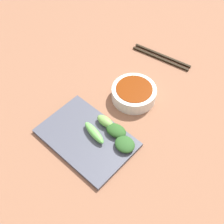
{
  "coord_description": "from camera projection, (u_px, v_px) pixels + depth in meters",
  "views": [
    {
      "loc": [
        0.38,
        0.37,
        0.77
      ],
      "look_at": [
        -0.03,
        0.0,
        0.05
      ],
      "focal_mm": 46.68,
      "sensor_mm": 36.0,
      "label": 1
    }
  ],
  "objects": [
    {
      "name": "sauce_bowl",
      "position": [
        134.0,
        93.0,
        0.96
      ],
      "size": [
        0.15,
        0.15,
        0.05
      ],
      "color": "silver",
      "rests_on": "tabletop"
    },
    {
      "name": "tabletop",
      "position": [
        105.0,
        125.0,
        0.92
      ],
      "size": [
        2.1,
        2.1,
        0.02
      ],
      "primitive_type": "cube",
      "color": "brown",
      "rests_on": "ground"
    },
    {
      "name": "broccoli_leafy_1",
      "position": [
        116.0,
        131.0,
        0.87
      ],
      "size": [
        0.05,
        0.07,
        0.02
      ],
      "primitive_type": "ellipsoid",
      "rotation": [
        0.0,
        0.0,
        0.15
      ],
      "color": "#27521F",
      "rests_on": "serving_plate"
    },
    {
      "name": "broccoli_stalk_3",
      "position": [
        94.0,
        133.0,
        0.86
      ],
      "size": [
        0.04,
        0.09,
        0.02
      ],
      "primitive_type": "ellipsoid",
      "rotation": [
        0.0,
        0.0,
        -0.2
      ],
      "color": "#62BA4F",
      "rests_on": "serving_plate"
    },
    {
      "name": "chopsticks",
      "position": [
        161.0,
        57.0,
        1.1
      ],
      "size": [
        0.07,
        0.23,
        0.01
      ],
      "rotation": [
        0.0,
        0.0,
        0.17
      ],
      "color": "black",
      "rests_on": "tabletop"
    },
    {
      "name": "broccoli_leafy_2",
      "position": [
        125.0,
        144.0,
        0.84
      ],
      "size": [
        0.06,
        0.07,
        0.02
      ],
      "primitive_type": "ellipsoid",
      "rotation": [
        0.0,
        0.0,
        -0.07
      ],
      "color": "#275321",
      "rests_on": "serving_plate"
    },
    {
      "name": "serving_plate",
      "position": [
        87.0,
        138.0,
        0.87
      ],
      "size": [
        0.19,
        0.28,
        0.01
      ],
      "primitive_type": "cube",
      "color": "#454955",
      "rests_on": "tabletop"
    },
    {
      "name": "broccoli_stalk_0",
      "position": [
        105.0,
        121.0,
        0.89
      ],
      "size": [
        0.03,
        0.06,
        0.03
      ],
      "primitive_type": "ellipsoid",
      "rotation": [
        0.0,
        0.0,
        0.01
      ],
      "color": "#6EA04A",
      "rests_on": "serving_plate"
    }
  ]
}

